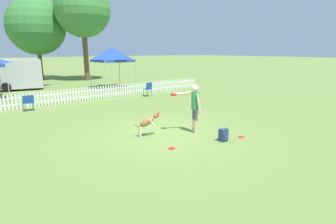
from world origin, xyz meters
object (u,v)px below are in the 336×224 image
leaping_dog (147,122)px  tree_left_grove (36,26)px  handler_person (194,103)px  tree_right_grove (83,10)px  folding_chair_center (28,101)px  frisbee_near_handler (241,137)px  folding_chair_blue_left (148,88)px  frisbee_near_dog (172,148)px  backpack_on_grass (223,135)px  equipment_trailer (13,74)px  canopy_tent_main (112,55)px

leaping_dog → tree_left_grove: bearing=-161.3°
handler_person → tree_right_grove: (3.97, 19.18, 5.65)m
folding_chair_center → leaping_dog: bearing=110.8°
tree_left_grove → frisbee_near_handler: bearing=-89.2°
folding_chair_blue_left → tree_right_grove: 13.29m
handler_person → frisbee_near_dog: size_ratio=8.32×
folding_chair_blue_left → folding_chair_center: (-7.08, 0.29, -0.07)m
frisbee_near_handler → tree_left_grove: size_ratio=0.03×
tree_right_grove → backpack_on_grass: bearing=-100.7°
frisbee_near_dog → folding_chair_center: size_ratio=0.26×
handler_person → equipment_trailer: equipment_trailer is taller
frisbee_near_dog → canopy_tent_main: bearing=69.2°
frisbee_near_handler → frisbee_near_dog: size_ratio=1.00×
leaping_dog → equipment_trailer: 15.78m
handler_person → frisbee_near_handler: 2.04m
frisbee_near_dog → frisbee_near_handler: bearing=-15.3°
tree_right_grove → equipment_trailer: bearing=-158.3°
leaping_dog → folding_chair_center: 7.40m
equipment_trailer → folding_chair_center: bearing=-84.0°
handler_person → folding_chair_blue_left: bearing=0.9°
frisbee_near_dog → leaping_dog: bearing=85.3°
backpack_on_grass → folding_chair_center: (-3.97, 9.05, 0.28)m
equipment_trailer → handler_person: bearing=-67.9°
equipment_trailer → tree_right_grove: tree_right_grove is taller
equipment_trailer → canopy_tent_main: bearing=-21.1°
leaping_dog → folding_chair_blue_left: size_ratio=1.02×
folding_chair_center → tree_left_grove: tree_left_grove is taller
folding_chair_blue_left → tree_left_grove: 16.24m
equipment_trailer → tree_right_grove: bearing=33.4°
handler_person → frisbee_near_handler: (0.91, -1.46, -1.10)m
handler_person → folding_chair_blue_left: handler_person is taller
frisbee_near_dog → backpack_on_grass: backpack_on_grass is taller
backpack_on_grass → canopy_tent_main: canopy_tent_main is taller
handler_person → canopy_tent_main: 12.87m
backpack_on_grass → equipment_trailer: 18.01m
tree_left_grove → tree_right_grove: tree_right_grove is taller
backpack_on_grass → tree_right_grove: 21.85m
canopy_tent_main → tree_right_grove: 8.01m
handler_person → folding_chair_blue_left: size_ratio=1.90×
frisbee_near_dog → tree_left_grove: (2.27, 23.50, 5.28)m
backpack_on_grass → tree_left_grove: tree_left_grove is taller
leaping_dog → backpack_on_grass: 2.63m
frisbee_near_handler → equipment_trailer: 18.32m
frisbee_near_handler → backpack_on_grass: 0.84m
tree_left_grove → tree_right_grove: 5.14m
tree_right_grove → folding_chair_center: bearing=-124.4°
frisbee_near_dog → folding_chair_blue_left: folding_chair_blue_left is taller
handler_person → frisbee_near_handler: handler_person is taller
folding_chair_center → equipment_trailer: (0.85, 8.66, 0.72)m
leaping_dog → backpack_on_grass: bearing=64.1°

